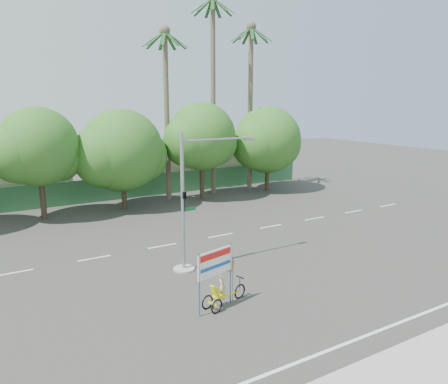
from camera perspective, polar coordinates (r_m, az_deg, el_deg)
ground at (r=20.73m, az=6.11°, el=-12.30°), size 120.00×120.00×0.00m
sidewalk_near at (r=16.11m, az=23.46°, el=-20.67°), size 50.00×2.40×0.12m
fence at (r=39.02m, az=-13.12°, el=0.55°), size 38.00×0.08×2.00m
building_right at (r=45.92m, az=-5.38°, el=3.49°), size 14.00×8.00×3.60m
tree_left at (r=33.51m, az=-23.14°, el=5.10°), size 6.66×5.60×8.07m
tree_center at (r=34.88m, az=-13.26°, el=4.99°), size 7.62×6.40×7.85m
tree_right at (r=37.50m, az=-3.01°, el=6.94°), size 6.90×5.80×8.36m
tree_far_right at (r=41.27m, az=5.67°, el=6.52°), size 7.38×6.20×7.94m
palm_tall at (r=39.70m, az=-1.44°, el=14.77°), size 3.73×3.79×17.45m
palm_mid at (r=41.77m, az=3.48°, el=13.15°), size 3.73×3.79×15.45m
palm_short at (r=37.65m, az=-7.55°, el=12.39°), size 3.73×3.79×14.45m
traffic_signal at (r=21.88m, az=-4.65°, el=-2.84°), size 4.72×1.10×7.00m
trike_billboard at (r=18.42m, az=-0.54°, el=-11.74°), size 2.68×1.02×2.71m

